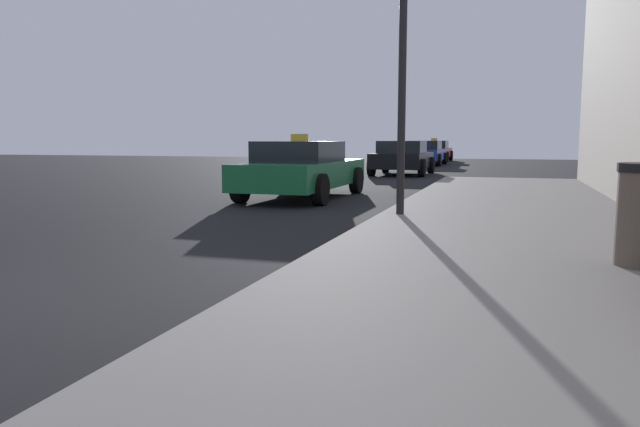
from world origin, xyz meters
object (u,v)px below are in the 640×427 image
(street_lamp, at_px, (403,28))
(car_red, at_px, (434,151))
(car_green, at_px, (302,169))
(car_black, at_px, (402,158))
(car_blue, at_px, (425,153))

(street_lamp, distance_m, car_red, 28.61)
(car_green, height_order, car_red, same)
(car_black, xyz_separation_m, car_red, (-0.62, 15.05, 0.00))
(street_lamp, distance_m, car_blue, 22.60)
(street_lamp, relative_size, car_red, 0.97)
(street_lamp, height_order, car_blue, street_lamp)
(street_lamp, xyz_separation_m, car_red, (-2.90, 28.36, -2.32))
(car_green, bearing_deg, car_blue, 89.37)
(car_green, xyz_separation_m, car_black, (0.57, 9.82, -0.00))
(street_lamp, relative_size, car_green, 0.90)
(car_green, bearing_deg, car_black, 86.70)
(street_lamp, relative_size, car_blue, 0.90)
(car_black, distance_m, car_blue, 9.02)
(street_lamp, bearing_deg, car_green, 129.13)
(car_black, bearing_deg, street_lamp, -80.29)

